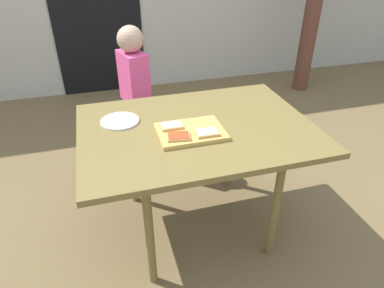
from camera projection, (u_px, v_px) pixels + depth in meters
The scene contains 8 objects.
ground_plane at pixel (196, 223), 2.10m from camera, with size 16.00×16.00×0.00m, color brown.
dining_table at pixel (197, 136), 1.77m from camera, with size 1.19×0.87×0.68m.
cutting_board at pixel (191, 132), 1.67m from camera, with size 0.32×0.24×0.02m, color tan.
pizza_slice_far_left at pixel (172, 126), 1.69m from camera, with size 0.11×0.08×0.01m.
pizza_slice_near_left at pixel (179, 136), 1.60m from camera, with size 0.12×0.10×0.01m.
pizza_slice_near_right at pixel (207, 132), 1.63m from camera, with size 0.11×0.08×0.01m.
plate_white_left at pixel (120, 121), 1.78m from camera, with size 0.20×0.20×0.01m, color white.
child_left at pixel (135, 90), 2.37m from camera, with size 0.20×0.27×1.03m.
Camera 1 is at (-0.45, -1.46, 1.52)m, focal length 31.85 mm.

